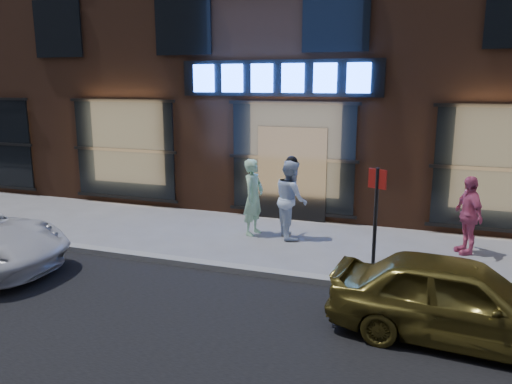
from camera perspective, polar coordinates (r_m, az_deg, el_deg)
ground at (r=9.54m, az=-2.32°, el=-9.10°), size 90.00×90.00×0.00m
curb at (r=9.52m, az=-2.32°, el=-8.76°), size 60.00×0.25×0.12m
storefront_building at (r=16.64m, az=8.24°, el=18.00°), size 30.20×8.28×10.30m
man_bowtie at (r=11.58m, az=-0.29°, el=-0.59°), size 0.52×0.71×1.78m
man_cap at (r=11.38m, az=4.04°, el=-0.78°), size 1.02×1.10×1.81m
passerby at (r=11.20m, az=23.09°, el=-2.43°), size 0.77×1.04×1.64m
gold_sedan at (r=7.49m, az=22.16°, el=-11.34°), size 3.60×1.69×1.19m
sign_post at (r=8.78m, az=13.50°, el=-2.65°), size 0.32×0.16×2.09m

